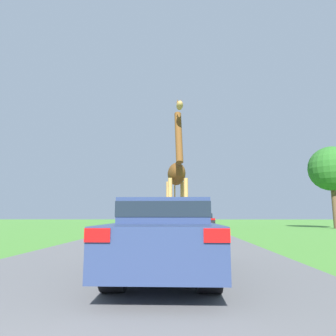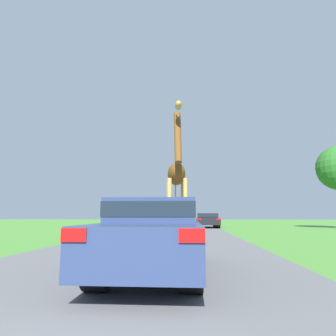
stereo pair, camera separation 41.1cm
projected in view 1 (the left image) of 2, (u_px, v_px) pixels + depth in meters
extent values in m
cube|color=#5B5B5E|center=(171.00, 226.00, 29.90)|extent=(7.31, 120.00, 0.00)
cylinder|color=tan|center=(186.00, 211.00, 11.22)|extent=(0.16, 0.16, 2.49)
cylinder|color=#2D2319|center=(186.00, 244.00, 11.03)|extent=(0.21, 0.21, 0.10)
cylinder|color=tan|center=(170.00, 211.00, 11.18)|extent=(0.16, 0.16, 2.49)
cylinder|color=#2D2319|center=(170.00, 244.00, 11.00)|extent=(0.21, 0.21, 0.10)
cylinder|color=tan|center=(182.00, 212.00, 12.47)|extent=(0.16, 0.16, 2.49)
cylinder|color=#2D2319|center=(183.00, 241.00, 12.29)|extent=(0.21, 0.21, 0.10)
cylinder|color=tan|center=(168.00, 212.00, 12.44)|extent=(0.16, 0.16, 2.49)
cylinder|color=#2D2319|center=(168.00, 241.00, 12.25)|extent=(0.21, 0.21, 0.10)
ellipsoid|color=brown|center=(176.00, 174.00, 12.06)|extent=(0.88, 1.88, 0.88)
cylinder|color=brown|center=(179.00, 137.00, 11.26)|extent=(0.35, 0.94, 2.14)
ellipsoid|color=tan|center=(180.00, 105.00, 10.99)|extent=(0.29, 0.58, 0.30)
cylinder|color=tan|center=(175.00, 193.00, 12.81)|extent=(0.06, 0.06, 1.37)
cone|color=brown|center=(181.00, 101.00, 11.19)|extent=(0.07, 0.07, 0.16)
cone|color=brown|center=(177.00, 101.00, 11.18)|extent=(0.07, 0.07, 0.16)
cube|color=navy|center=(166.00, 240.00, 5.75)|extent=(1.70, 4.66, 0.67)
cube|color=navy|center=(166.00, 211.00, 5.84)|extent=(1.53, 2.10, 0.43)
cube|color=#19232D|center=(166.00, 210.00, 5.84)|extent=(1.55, 2.12, 0.26)
cube|color=red|center=(97.00, 235.00, 3.50)|extent=(0.31, 0.03, 0.16)
cube|color=red|center=(217.00, 235.00, 3.45)|extent=(0.31, 0.03, 0.16)
cylinder|color=black|center=(140.00, 247.00, 7.11)|extent=(0.34, 0.67, 0.67)
cylinder|color=black|center=(197.00, 248.00, 7.06)|extent=(0.34, 0.67, 0.67)
cylinder|color=black|center=(115.00, 268.00, 4.35)|extent=(0.34, 0.67, 0.67)
cylinder|color=black|center=(208.00, 268.00, 4.30)|extent=(0.34, 0.67, 0.67)
cube|color=silver|center=(141.00, 221.00, 26.63)|extent=(1.85, 4.60, 0.50)
cube|color=silver|center=(141.00, 216.00, 26.71)|extent=(1.67, 2.07, 0.48)
cube|color=#19232D|center=(141.00, 215.00, 26.71)|extent=(1.69, 2.09, 0.29)
cube|color=red|center=(128.00, 220.00, 24.41)|extent=(0.33, 0.03, 0.12)
cube|color=red|center=(147.00, 220.00, 24.35)|extent=(0.33, 0.03, 0.12)
cylinder|color=black|center=(135.00, 223.00, 27.99)|extent=(0.37, 0.72, 0.72)
cylinder|color=black|center=(151.00, 223.00, 27.94)|extent=(0.37, 0.72, 0.72)
cylinder|color=black|center=(130.00, 224.00, 25.27)|extent=(0.37, 0.72, 0.72)
cylinder|color=black|center=(148.00, 224.00, 25.21)|extent=(0.37, 0.72, 0.72)
cube|color=maroon|center=(156.00, 223.00, 19.83)|extent=(1.76, 4.45, 0.68)
cube|color=maroon|center=(156.00, 213.00, 19.92)|extent=(1.59, 2.00, 0.58)
cube|color=#19232D|center=(156.00, 213.00, 19.93)|extent=(1.60, 2.02, 0.35)
cube|color=red|center=(141.00, 220.00, 17.68)|extent=(0.32, 0.03, 0.16)
cube|color=red|center=(165.00, 220.00, 17.63)|extent=(0.32, 0.03, 0.16)
cylinder|color=black|center=(147.00, 227.00, 21.12)|extent=(0.35, 0.57, 0.57)
cylinder|color=black|center=(167.00, 227.00, 21.07)|extent=(0.35, 0.57, 0.57)
cylinder|color=black|center=(143.00, 228.00, 18.49)|extent=(0.35, 0.57, 0.57)
cylinder|color=black|center=(165.00, 228.00, 18.44)|extent=(0.35, 0.57, 0.57)
cube|color=black|center=(201.00, 221.00, 26.91)|extent=(1.97, 4.20, 0.57)
cube|color=black|center=(201.00, 216.00, 26.99)|extent=(1.78, 1.89, 0.41)
cube|color=#19232D|center=(201.00, 215.00, 26.99)|extent=(1.79, 1.91, 0.25)
cube|color=red|center=(194.00, 219.00, 24.89)|extent=(0.36, 0.03, 0.14)
cube|color=red|center=(213.00, 219.00, 24.83)|extent=(0.36, 0.03, 0.14)
cylinder|color=black|center=(192.00, 223.00, 28.15)|extent=(0.39, 0.66, 0.66)
cylinder|color=black|center=(209.00, 223.00, 28.09)|extent=(0.39, 0.66, 0.66)
cylinder|color=black|center=(193.00, 224.00, 25.66)|extent=(0.39, 0.66, 0.66)
cylinder|color=black|center=(212.00, 224.00, 25.60)|extent=(0.39, 0.66, 0.66)
cylinder|color=brown|center=(334.00, 202.00, 25.09)|extent=(0.41, 0.41, 4.46)
sphere|color=#286623|center=(332.00, 169.00, 25.53)|extent=(3.79, 3.79, 3.79)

